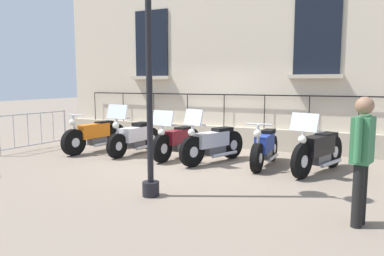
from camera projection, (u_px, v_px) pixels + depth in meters
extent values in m
plane|color=gray|center=(195.00, 160.00, 8.78)|extent=(60.00, 60.00, 0.00)
cube|color=#B1A48F|center=(224.00, 137.00, 10.58)|extent=(0.20, 11.25, 0.60)
cube|color=black|center=(317.00, 34.00, 9.24)|extent=(0.06, 1.16, 2.03)
cube|color=#BCAE97|center=(315.00, 76.00, 9.30)|extent=(0.24, 1.36, 0.10)
cube|color=black|center=(152.00, 43.00, 11.34)|extent=(0.06, 1.16, 2.03)
cube|color=#BCAE97|center=(151.00, 78.00, 11.40)|extent=(0.24, 1.36, 0.10)
cube|color=black|center=(224.00, 95.00, 10.39)|extent=(0.03, 9.45, 0.03)
cylinder|color=black|center=(95.00, 106.00, 12.45)|extent=(0.02, 0.02, 0.92)
cylinder|color=black|center=(123.00, 107.00, 11.95)|extent=(0.02, 0.02, 0.92)
cylinder|color=black|center=(154.00, 108.00, 11.45)|extent=(0.02, 0.02, 0.92)
cylinder|color=black|center=(187.00, 109.00, 10.95)|extent=(0.02, 0.02, 0.92)
cylinder|color=black|center=(224.00, 111.00, 10.45)|extent=(0.02, 0.02, 0.92)
cylinder|color=black|center=(264.00, 112.00, 9.95)|extent=(0.02, 0.02, 0.92)
cylinder|color=black|center=(309.00, 114.00, 9.45)|extent=(0.02, 0.02, 0.92)
cylinder|color=black|center=(359.00, 115.00, 8.94)|extent=(0.02, 0.02, 0.92)
cylinder|color=black|center=(74.00, 142.00, 9.28)|extent=(0.70, 0.25, 0.68)
cylinder|color=silver|center=(74.00, 142.00, 9.28)|extent=(0.26, 0.21, 0.24)
cylinder|color=black|center=(115.00, 135.00, 10.50)|extent=(0.70, 0.25, 0.68)
cylinder|color=silver|center=(115.00, 135.00, 10.50)|extent=(0.26, 0.21, 0.24)
cube|color=orange|center=(94.00, 131.00, 9.82)|extent=(0.94, 0.39, 0.37)
cube|color=#4C4C51|center=(97.00, 140.00, 9.94)|extent=(0.57, 0.28, 0.24)
cube|color=black|center=(104.00, 123.00, 10.11)|extent=(0.54, 0.30, 0.10)
cylinder|color=silver|center=(75.00, 129.00, 9.28)|extent=(0.17, 0.08, 0.71)
cylinder|color=silver|center=(76.00, 115.00, 9.28)|extent=(0.12, 0.57, 0.04)
sphere|color=white|center=(72.00, 122.00, 9.20)|extent=(0.16, 0.16, 0.16)
cylinder|color=silver|center=(106.00, 144.00, 10.02)|extent=(0.83, 0.20, 0.08)
cylinder|color=black|center=(117.00, 146.00, 8.93)|extent=(0.63, 0.19, 0.62)
cylinder|color=silver|center=(117.00, 146.00, 8.93)|extent=(0.23, 0.17, 0.22)
cylinder|color=black|center=(151.00, 139.00, 10.09)|extent=(0.63, 0.19, 0.62)
cylinder|color=silver|center=(151.00, 139.00, 10.09)|extent=(0.23, 0.17, 0.22)
cube|color=silver|center=(134.00, 134.00, 9.44)|extent=(0.79, 0.42, 0.36)
cube|color=#4C4C51|center=(136.00, 143.00, 9.56)|extent=(0.48, 0.32, 0.22)
cube|color=black|center=(141.00, 124.00, 9.68)|extent=(0.45, 0.35, 0.10)
cylinder|color=silver|center=(118.00, 132.00, 8.93)|extent=(0.16, 0.08, 0.70)
cylinder|color=silver|center=(119.00, 118.00, 8.93)|extent=(0.11, 0.74, 0.04)
sphere|color=white|center=(116.00, 125.00, 8.85)|extent=(0.16, 0.16, 0.16)
cylinder|color=silver|center=(145.00, 147.00, 9.59)|extent=(0.69, 0.15, 0.08)
cube|color=silver|center=(117.00, 112.00, 8.86)|extent=(0.19, 0.62, 0.36)
cylinder|color=black|center=(162.00, 148.00, 8.45)|extent=(0.68, 0.20, 0.67)
cylinder|color=silver|center=(162.00, 148.00, 8.45)|extent=(0.25, 0.17, 0.24)
cylinder|color=black|center=(191.00, 141.00, 9.51)|extent=(0.68, 0.20, 0.67)
cylinder|color=silver|center=(191.00, 141.00, 9.51)|extent=(0.25, 0.17, 0.24)
cube|color=maroon|center=(176.00, 137.00, 8.91)|extent=(0.79, 0.40, 0.33)
cube|color=#4C4C51|center=(179.00, 146.00, 9.03)|extent=(0.48, 0.30, 0.24)
cube|color=black|center=(183.00, 129.00, 9.16)|extent=(0.46, 0.33, 0.10)
cylinder|color=silver|center=(163.00, 136.00, 8.46)|extent=(0.17, 0.08, 0.57)
cylinder|color=silver|center=(164.00, 124.00, 8.47)|extent=(0.12, 0.68, 0.04)
sphere|color=white|center=(161.00, 133.00, 8.39)|extent=(0.16, 0.16, 0.16)
cylinder|color=silver|center=(187.00, 150.00, 9.07)|extent=(0.69, 0.16, 0.08)
cube|color=silver|center=(163.00, 118.00, 8.40)|extent=(0.19, 0.57, 0.36)
cylinder|color=black|center=(192.00, 152.00, 8.01)|extent=(0.68, 0.35, 0.69)
cylinder|color=silver|center=(192.00, 152.00, 8.01)|extent=(0.27, 0.21, 0.24)
cylinder|color=black|center=(232.00, 145.00, 8.92)|extent=(0.68, 0.35, 0.69)
cylinder|color=silver|center=(232.00, 145.00, 8.92)|extent=(0.27, 0.21, 0.24)
cube|color=#B2B2BC|center=(212.00, 139.00, 8.41)|extent=(0.96, 0.61, 0.34)
cube|color=#4C4C51|center=(215.00, 149.00, 8.50)|extent=(0.60, 0.42, 0.24)
cube|color=black|center=(223.00, 130.00, 8.63)|extent=(0.57, 0.43, 0.10)
cylinder|color=silver|center=(194.00, 138.00, 8.00)|extent=(0.17, 0.11, 0.62)
cylinder|color=silver|center=(195.00, 124.00, 8.00)|extent=(0.27, 0.60, 0.04)
sphere|color=white|center=(191.00, 132.00, 7.94)|extent=(0.16, 0.16, 0.16)
cylinder|color=silver|center=(225.00, 154.00, 8.52)|extent=(0.79, 0.38, 0.08)
cube|color=silver|center=(193.00, 117.00, 7.94)|extent=(0.31, 0.53, 0.36)
cylinder|color=black|center=(257.00, 158.00, 7.54)|extent=(0.61, 0.15, 0.61)
cylinder|color=silver|center=(257.00, 158.00, 7.54)|extent=(0.22, 0.17, 0.21)
cylinder|color=black|center=(272.00, 148.00, 8.67)|extent=(0.61, 0.15, 0.61)
cylinder|color=silver|center=(272.00, 148.00, 8.67)|extent=(0.22, 0.17, 0.21)
cube|color=#1E389E|center=(265.00, 143.00, 8.03)|extent=(0.82, 0.26, 0.37)
cube|color=#4C4C51|center=(265.00, 154.00, 8.15)|extent=(0.49, 0.21, 0.21)
cube|color=black|center=(269.00, 132.00, 8.31)|extent=(0.46, 0.23, 0.10)
cylinder|color=silver|center=(258.00, 141.00, 7.54)|extent=(0.16, 0.06, 0.70)
cylinder|color=silver|center=(259.00, 124.00, 7.54)|extent=(0.04, 0.56, 0.04)
sphere|color=white|center=(257.00, 133.00, 7.46)|extent=(0.16, 0.16, 0.16)
cylinder|color=silver|center=(273.00, 157.00, 8.24)|extent=(0.74, 0.09, 0.08)
cylinder|color=black|center=(302.00, 161.00, 7.02)|extent=(0.69, 0.33, 0.70)
cylinder|color=silver|center=(302.00, 161.00, 7.02)|extent=(0.27, 0.20, 0.24)
cylinder|color=black|center=(333.00, 152.00, 7.99)|extent=(0.69, 0.33, 0.70)
cylinder|color=silver|center=(333.00, 152.00, 7.99)|extent=(0.27, 0.20, 0.24)
cube|color=black|center=(318.00, 145.00, 7.44)|extent=(1.00, 0.62, 0.39)
cube|color=#4C4C51|center=(320.00, 157.00, 7.54)|extent=(0.62, 0.43, 0.24)
cube|color=black|center=(327.00, 135.00, 7.69)|extent=(0.60, 0.45, 0.10)
cylinder|color=silver|center=(304.00, 145.00, 7.02)|extent=(0.17, 0.11, 0.61)
cylinder|color=silver|center=(306.00, 130.00, 7.02)|extent=(0.27, 0.66, 0.04)
sphere|color=white|center=(302.00, 140.00, 6.95)|extent=(0.16, 0.16, 0.16)
cylinder|color=silver|center=(331.00, 163.00, 7.57)|extent=(0.83, 0.37, 0.08)
cube|color=silver|center=(304.00, 122.00, 6.95)|extent=(0.31, 0.57, 0.36)
cylinder|color=black|center=(151.00, 189.00, 5.97)|extent=(0.28, 0.28, 0.24)
cylinder|color=black|center=(149.00, 55.00, 5.70)|extent=(0.10, 0.10, 4.59)
cylinder|color=#B7B7BF|center=(65.00, 127.00, 10.95)|extent=(0.05, 0.05, 1.05)
cylinder|color=#B7B7BF|center=(34.00, 113.00, 10.00)|extent=(2.08, 0.21, 0.04)
cylinder|color=#B7B7BF|center=(35.00, 144.00, 10.10)|extent=(2.08, 0.21, 0.04)
cylinder|color=#B7B7BF|center=(53.00, 126.00, 10.59)|extent=(0.02, 0.02, 0.87)
cylinder|color=#B7B7BF|center=(41.00, 128.00, 10.23)|extent=(0.02, 0.02, 0.87)
cylinder|color=#B7B7BF|center=(28.00, 129.00, 9.87)|extent=(0.02, 0.02, 0.87)
cylinder|color=#B7B7BF|center=(14.00, 131.00, 9.51)|extent=(0.02, 0.02, 0.87)
cylinder|color=black|center=(358.00, 196.00, 4.64)|extent=(0.14, 0.14, 0.84)
cylinder|color=black|center=(361.00, 193.00, 4.76)|extent=(0.14, 0.14, 0.84)
cube|color=#337247|center=(363.00, 140.00, 4.61)|extent=(0.40, 0.30, 0.59)
sphere|color=#8C664C|center=(365.00, 106.00, 4.56)|extent=(0.23, 0.23, 0.23)
cylinder|color=#337247|center=(358.00, 140.00, 4.44)|extent=(0.09, 0.09, 0.56)
cylinder|color=#337247|center=(367.00, 136.00, 4.78)|extent=(0.09, 0.09, 0.56)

